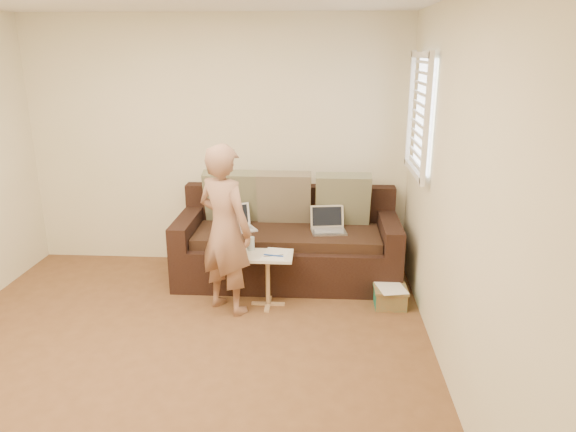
{
  "coord_description": "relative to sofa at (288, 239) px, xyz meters",
  "views": [
    {
      "loc": [
        1.09,
        -3.27,
        2.24
      ],
      "look_at": [
        0.8,
        1.4,
        0.78
      ],
      "focal_mm": 33.27,
      "sensor_mm": 36.0,
      "label": 1
    }
  ],
  "objects": [
    {
      "name": "laptop_silver",
      "position": [
        0.41,
        -0.06,
        0.1
      ],
      "size": [
        0.37,
        0.29,
        0.22
      ],
      "primitive_type": null,
      "rotation": [
        0.0,
        0.0,
        0.15
      ],
      "color": "#B7BABC",
      "rests_on": "sofa"
    },
    {
      "name": "paper_on_table",
      "position": [
        -0.07,
        -0.61,
        0.07
      ],
      "size": [
        0.25,
        0.33,
        0.0
      ],
      "primitive_type": null,
      "rotation": [
        0.0,
        0.0,
        -0.14
      ],
      "color": "white",
      "rests_on": "side_table"
    },
    {
      "name": "laptop_white",
      "position": [
        -0.49,
        -0.06,
        0.1
      ],
      "size": [
        0.41,
        0.37,
        0.24
      ],
      "primitive_type": null,
      "rotation": [
        0.0,
        0.0,
        0.51
      ],
      "color": "white",
      "rests_on": "sofa"
    },
    {
      "name": "sofa",
      "position": [
        0.0,
        0.0,
        0.0
      ],
      "size": [
        2.2,
        0.95,
        0.85
      ],
      "primitive_type": null,
      "color": "black",
      "rests_on": "ground"
    },
    {
      "name": "person",
      "position": [
        -0.5,
        -0.73,
        0.33
      ],
      "size": [
        0.67,
        0.61,
        1.51
      ],
      "primitive_type": "imported",
      "rotation": [
        0.0,
        0.0,
        2.57
      ],
      "color": "#8C5D4C",
      "rests_on": "ground"
    },
    {
      "name": "wall_right",
      "position": [
        1.23,
        -1.77,
        0.87
      ],
      "size": [
        0.0,
        4.5,
        4.5
      ],
      "primitive_type": "plane",
      "rotation": [
        1.57,
        0.0,
        -1.57
      ],
      "color": "beige",
      "rests_on": "ground"
    },
    {
      "name": "window_blinds",
      "position": [
        1.18,
        -0.27,
        1.28
      ],
      "size": [
        0.12,
        0.88,
        1.08
      ],
      "primitive_type": null,
      "color": "white",
      "rests_on": "wall_right"
    },
    {
      "name": "wall_back",
      "position": [
        -0.77,
        0.48,
        0.87
      ],
      "size": [
        4.0,
        0.0,
        4.0
      ],
      "primitive_type": "plane",
      "rotation": [
        1.57,
        0.0,
        0.0
      ],
      "color": "beige",
      "rests_on": "ground"
    },
    {
      "name": "side_table",
      "position": [
        -0.14,
        -0.62,
        -0.18
      ],
      "size": [
        0.45,
        0.31,
        0.49
      ],
      "primitive_type": null,
      "color": "silver",
      "rests_on": "ground"
    },
    {
      "name": "drinking_glass",
      "position": [
        -0.3,
        -0.51,
        0.13
      ],
      "size": [
        0.07,
        0.07,
        0.12
      ],
      "primitive_type": null,
      "color": "silver",
      "rests_on": "side_table"
    },
    {
      "name": "striped_box",
      "position": [
        0.97,
        -0.58,
        -0.33
      ],
      "size": [
        0.3,
        0.3,
        0.19
      ],
      "primitive_type": null,
      "color": "#C64F1D",
      "rests_on": "ground"
    },
    {
      "name": "pillow_left",
      "position": [
        -0.6,
        0.24,
        0.37
      ],
      "size": [
        0.55,
        0.29,
        0.57
      ],
      "primitive_type": null,
      "rotation": [
        0.28,
        0.0,
        0.0
      ],
      "color": "#676B4E",
      "rests_on": "sofa"
    },
    {
      "name": "scissors",
      "position": [
        -0.08,
        -0.67,
        0.08
      ],
      "size": [
        0.2,
        0.15,
        0.02
      ],
      "primitive_type": null,
      "rotation": [
        0.0,
        0.0,
        0.33
      ],
      "color": "silver",
      "rests_on": "side_table"
    },
    {
      "name": "floor",
      "position": [
        -0.77,
        -1.77,
        -0.42
      ],
      "size": [
        4.5,
        4.5,
        0.0
      ],
      "primitive_type": "plane",
      "color": "brown",
      "rests_on": "ground"
    },
    {
      "name": "pillow_mid",
      "position": [
        -0.05,
        0.22,
        0.37
      ],
      "size": [
        0.55,
        0.27,
        0.57
      ],
      "primitive_type": null,
      "rotation": [
        0.24,
        0.0,
        0.0
      ],
      "color": "#655D48",
      "rests_on": "sofa"
    },
    {
      "name": "pillow_right",
      "position": [
        0.55,
        0.19,
        0.37
      ],
      "size": [
        0.55,
        0.28,
        0.57
      ],
      "primitive_type": null,
      "rotation": [
        0.26,
        0.0,
        0.0
      ],
      "color": "#676B4E",
      "rests_on": "sofa"
    }
  ]
}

